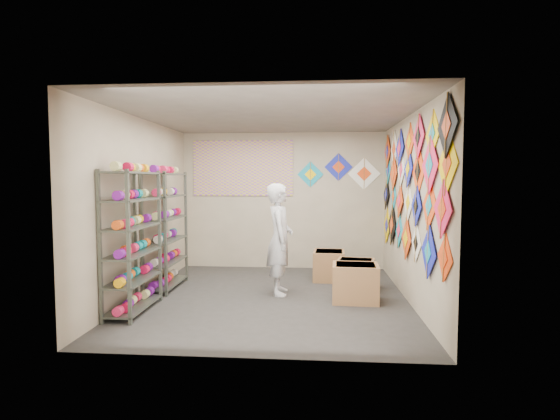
# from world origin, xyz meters

# --- Properties ---
(ground) EXTENTS (4.50, 4.50, 0.00)m
(ground) POSITION_xyz_m (0.00, 0.00, 0.00)
(ground) COLOR #2D2A27
(room_walls) EXTENTS (4.50, 4.50, 4.50)m
(room_walls) POSITION_xyz_m (0.00, 0.00, 1.64)
(room_walls) COLOR tan
(room_walls) RESTS_ON ground
(shelf_rack_front) EXTENTS (0.40, 1.10, 1.90)m
(shelf_rack_front) POSITION_xyz_m (-1.78, -0.85, 0.95)
(shelf_rack_front) COLOR #4C5147
(shelf_rack_front) RESTS_ON ground
(shelf_rack_back) EXTENTS (0.40, 1.10, 1.90)m
(shelf_rack_back) POSITION_xyz_m (-1.78, 0.45, 0.95)
(shelf_rack_back) COLOR #4C5147
(shelf_rack_back) RESTS_ON ground
(string_spools) EXTENTS (0.12, 2.36, 0.12)m
(string_spools) POSITION_xyz_m (-1.78, -0.20, 1.05)
(string_spools) COLOR #E82356
(string_spools) RESTS_ON ground
(kite_wall_display) EXTENTS (0.06, 4.35, 2.09)m
(kite_wall_display) POSITION_xyz_m (1.98, -0.04, 1.66)
(kite_wall_display) COLOR #F94510
(kite_wall_display) RESTS_ON room_walls
(back_wall_kites) EXTENTS (1.63, 0.02, 0.72)m
(back_wall_kites) POSITION_xyz_m (1.15, 2.24, 1.92)
(back_wall_kites) COLOR #1290AB
(back_wall_kites) RESTS_ON room_walls
(poster) EXTENTS (2.00, 0.01, 1.10)m
(poster) POSITION_xyz_m (-0.80, 2.23, 2.00)
(poster) COLOR #9850AE
(poster) RESTS_ON room_walls
(shopkeeper) EXTENTS (0.69, 0.50, 1.71)m
(shopkeeper) POSITION_xyz_m (0.10, 0.22, 0.86)
(shopkeeper) COLOR silver
(shopkeeper) RESTS_ON ground
(carton_a) EXTENTS (0.68, 0.58, 0.54)m
(carton_a) POSITION_xyz_m (1.23, -0.11, 0.27)
(carton_a) COLOR #976642
(carton_a) RESTS_ON ground
(carton_b) EXTENTS (0.66, 0.57, 0.48)m
(carton_b) POSITION_xyz_m (1.31, 0.63, 0.24)
(carton_b) COLOR #976642
(carton_b) RESTS_ON ground
(carton_c) EXTENTS (0.57, 0.62, 0.52)m
(carton_c) POSITION_xyz_m (0.89, 1.22, 0.26)
(carton_c) COLOR #976642
(carton_c) RESTS_ON ground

